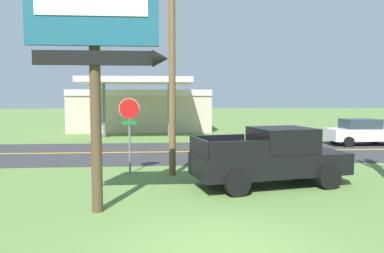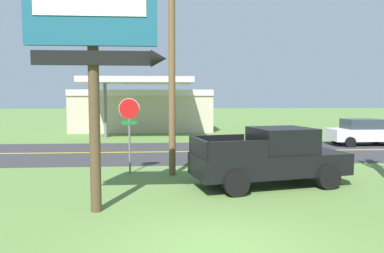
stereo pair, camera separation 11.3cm
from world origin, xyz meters
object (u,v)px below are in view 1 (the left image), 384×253
stop_sign (129,122)px  utility_pole (172,53)px  car_white_near_lane (361,132)px  gas_station (141,109)px  pickup_black_parked_on_lawn (272,157)px  motel_sign (96,31)px

stop_sign → utility_pole: bearing=-13.0°
utility_pole → car_white_near_lane: bearing=33.4°
gas_station → stop_sign: bearing=-88.1°
stop_sign → pickup_black_parked_on_lawn: bearing=-24.8°
gas_station → car_white_near_lane: 18.16m
gas_station → car_white_near_lane: (14.23, -11.23, -1.11)m
stop_sign → utility_pole: size_ratio=0.34×
stop_sign → gas_station: (-0.63, 18.72, -0.08)m
motel_sign → car_white_near_lane: bearing=41.6°
gas_station → pickup_black_parked_on_lawn: gas_station is taller
motel_sign → pickup_black_parked_on_lawn: bearing=26.2°
stop_sign → pickup_black_parked_on_lawn: size_ratio=0.54×
motel_sign → utility_pole: 4.96m
motel_sign → pickup_black_parked_on_lawn: 6.98m
pickup_black_parked_on_lawn → stop_sign: bearing=155.2°
car_white_near_lane → gas_station: bearing=141.7°
motel_sign → pickup_black_parked_on_lawn: (5.32, 2.62, -3.69)m
motel_sign → car_white_near_lane: size_ratio=1.59×
car_white_near_lane → stop_sign: bearing=-151.1°
utility_pole → pickup_black_parked_on_lawn: size_ratio=1.58×
stop_sign → gas_station: 18.73m
stop_sign → gas_station: size_ratio=0.25×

